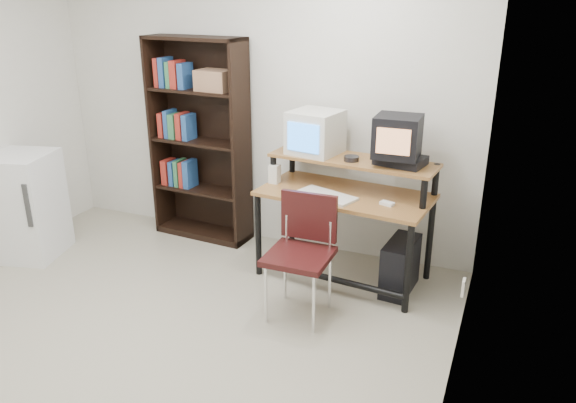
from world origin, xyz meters
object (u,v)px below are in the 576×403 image
at_px(computer_desk, 346,196).
at_px(school_chair, 303,243).
at_px(crt_tv, 397,136).
at_px(pc_tower, 400,266).
at_px(bookshelf, 201,138).
at_px(crt_monitor, 315,133).
at_px(mini_fridge, 24,205).

relative_size(computer_desk, school_chair, 1.58).
bearing_deg(crt_tv, pc_tower, -50.27).
distance_m(computer_desk, crt_tv, 0.62).
bearing_deg(bookshelf, crt_monitor, -3.57).
distance_m(bookshelf, mini_fridge, 1.65).
height_order(school_chair, mini_fridge, mini_fridge).
height_order(crt_monitor, mini_fridge, crt_monitor).
relative_size(crt_monitor, bookshelf, 0.24).
bearing_deg(bookshelf, pc_tower, -7.06).
relative_size(crt_monitor, crt_tv, 1.29).
xyz_separation_m(crt_tv, school_chair, (-0.48, -0.71, -0.66)).
bearing_deg(computer_desk, bookshelf, 174.25).
height_order(pc_tower, school_chair, school_chair).
height_order(crt_monitor, school_chair, crt_monitor).
bearing_deg(pc_tower, crt_tv, 136.21).
bearing_deg(pc_tower, crt_monitor, 169.14).
relative_size(crt_tv, school_chair, 0.39).
bearing_deg(mini_fridge, crt_monitor, 4.83).
bearing_deg(bookshelf, computer_desk, -7.67).
bearing_deg(crt_monitor, school_chair, -65.32).
bearing_deg(pc_tower, bookshelf, 174.07).
distance_m(school_chair, bookshelf, 1.73).
bearing_deg(computer_desk, crt_tv, 15.31).
xyz_separation_m(crt_tv, mini_fridge, (-3.08, -0.76, -0.74)).
height_order(pc_tower, mini_fridge, mini_fridge).
relative_size(computer_desk, pc_tower, 3.11).
bearing_deg(computer_desk, mini_fridge, -159.98).
distance_m(computer_desk, mini_fridge, 2.82).
xyz_separation_m(computer_desk, school_chair, (-0.12, -0.65, -0.16)).
distance_m(pc_tower, school_chair, 0.89).
distance_m(computer_desk, crt_monitor, 0.57).
bearing_deg(computer_desk, crt_monitor, 160.56).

